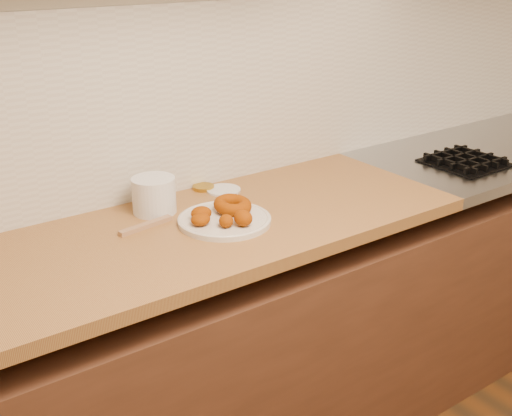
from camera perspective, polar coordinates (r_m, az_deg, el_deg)
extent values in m
cube|color=tan|center=(2.17, -2.52, 14.09)|extent=(4.00, 0.02, 2.70)
cube|color=#542F1D|center=(2.28, 2.23, -11.60)|extent=(3.60, 0.60, 0.77)
cube|color=olive|center=(1.76, -14.62, -4.74)|extent=(2.30, 0.62, 0.04)
cube|color=#9EA0A5|center=(2.86, 21.04, 5.01)|extent=(1.30, 0.62, 0.04)
cube|color=beige|center=(2.19, -2.28, 10.16)|extent=(3.60, 0.02, 0.60)
cube|color=black|center=(2.54, 18.07, 3.84)|extent=(0.26, 0.26, 0.01)
cube|color=black|center=(2.46, 16.84, 3.81)|extent=(0.01, 0.24, 0.02)
cube|color=black|center=(2.48, 19.75, 3.60)|extent=(0.24, 0.01, 0.02)
cube|color=black|center=(2.51, 17.69, 4.04)|extent=(0.01, 0.24, 0.02)
cube|color=black|center=(2.52, 18.65, 3.97)|extent=(0.24, 0.01, 0.02)
cube|color=black|center=(2.56, 18.52, 4.27)|extent=(0.01, 0.24, 0.02)
cube|color=black|center=(2.55, 17.58, 4.34)|extent=(0.24, 0.01, 0.02)
cube|color=black|center=(2.60, 19.32, 4.48)|extent=(0.01, 0.24, 0.02)
cube|color=black|center=(2.58, 16.54, 4.69)|extent=(0.24, 0.01, 0.02)
cylinder|color=beige|center=(1.89, -2.82, -1.10)|extent=(0.28, 0.28, 0.02)
torus|color=#843300|center=(1.93, -2.12, 0.26)|extent=(0.17, 0.17, 0.05)
ellipsoid|color=#843300|center=(1.88, -4.89, -0.48)|extent=(0.07, 0.06, 0.04)
ellipsoid|color=#843300|center=(1.84, -4.95, -1.02)|extent=(0.07, 0.07, 0.03)
ellipsoid|color=#843300|center=(1.82, -2.67, -1.16)|extent=(0.06, 0.06, 0.04)
ellipsoid|color=#843300|center=(1.83, -1.15, -0.90)|extent=(0.05, 0.06, 0.05)
cylinder|color=silver|center=(1.98, -9.06, 1.13)|extent=(0.16, 0.16, 0.11)
cylinder|color=silver|center=(2.14, -2.91, 1.61)|extent=(0.15, 0.15, 0.01)
cylinder|color=#AC8523|center=(2.16, -4.70, 1.84)|extent=(0.09, 0.09, 0.01)
cube|color=#98704C|center=(1.89, -9.77, -1.55)|extent=(0.18, 0.05, 0.01)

